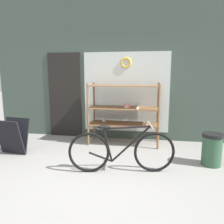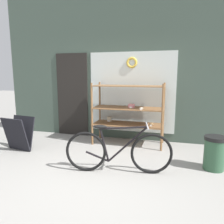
# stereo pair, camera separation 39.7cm
# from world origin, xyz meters

# --- Properties ---
(ground_plane) EXTENTS (30.00, 30.00, 0.00)m
(ground_plane) POSITION_xyz_m (0.00, 0.00, 0.00)
(ground_plane) COLOR gray
(storefront_facade) EXTENTS (6.27, 0.13, 3.51)m
(storefront_facade) POSITION_xyz_m (-0.03, 2.40, 1.72)
(storefront_facade) COLOR #3D4C42
(storefront_facade) RESTS_ON ground_plane
(display_case) EXTENTS (1.58, 0.59, 1.40)m
(display_case) POSITION_xyz_m (0.20, 1.97, 0.83)
(display_case) COLOR brown
(display_case) RESTS_ON ground_plane
(bicycle) EXTENTS (1.71, 0.49, 0.80)m
(bicycle) POSITION_xyz_m (0.34, 0.46, 0.36)
(bicycle) COLOR black
(bicycle) RESTS_ON ground_plane
(sandwich_board) EXTENTS (0.62, 0.46, 0.70)m
(sandwich_board) POSITION_xyz_m (-1.90, 0.92, 0.36)
(sandwich_board) COLOR black
(sandwich_board) RESTS_ON ground_plane
(trash_bin) EXTENTS (0.35, 0.35, 0.57)m
(trash_bin) POSITION_xyz_m (1.87, 1.00, 0.31)
(trash_bin) COLOR #2D5138
(trash_bin) RESTS_ON ground_plane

